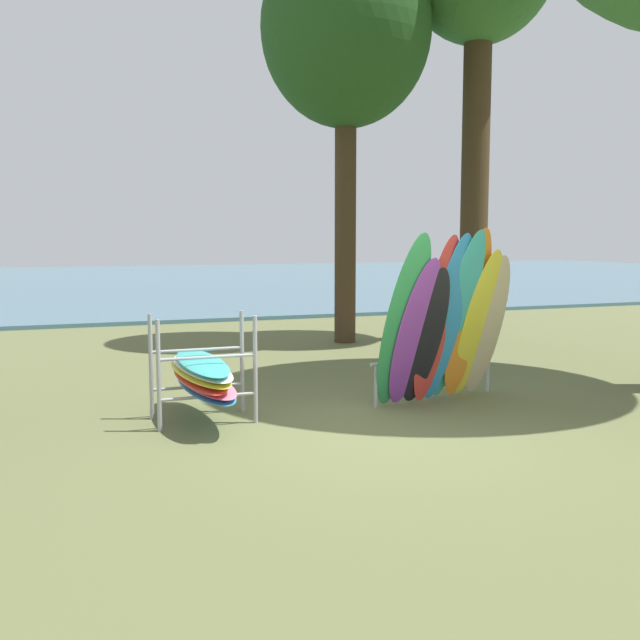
{
  "coord_description": "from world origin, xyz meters",
  "views": [
    {
      "loc": [
        -3.55,
        -7.27,
        2.14
      ],
      "look_at": [
        -0.25,
        1.48,
        1.1
      ],
      "focal_mm": 41.86,
      "sensor_mm": 36.0,
      "label": 1
    }
  ],
  "objects": [
    {
      "name": "board_storage_rack",
      "position": [
        -1.83,
        1.2,
        0.55
      ],
      "size": [
        1.15,
        2.12,
        1.25
      ],
      "color": "#9EA0A5",
      "rests_on": "ground"
    },
    {
      "name": "leaning_board_pile",
      "position": [
        1.31,
        1.02,
        1.04
      ],
      "size": [
        2.06,
        1.24,
        2.27
      ],
      "color": "#339E56",
      "rests_on": "ground"
    },
    {
      "name": "tree_mid_behind",
      "position": [
        2.26,
        6.71,
        6.14
      ],
      "size": [
        3.36,
        3.36,
        8.15
      ],
      "color": "#42301E",
      "rests_on": "ground"
    },
    {
      "name": "lake_water",
      "position": [
        0.0,
        29.17,
        0.05
      ],
      "size": [
        80.0,
        36.0,
        0.1
      ],
      "primitive_type": "cube",
      "color": "#477084",
      "rests_on": "ground"
    },
    {
      "name": "ground_plane",
      "position": [
        0.0,
        0.0,
        0.0
      ],
      "size": [
        80.0,
        80.0,
        0.0
      ],
      "primitive_type": "plane",
      "color": "#60663D"
    }
  ]
}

